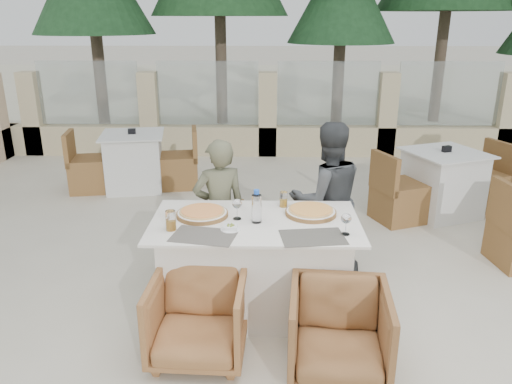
{
  "coord_description": "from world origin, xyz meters",
  "views": [
    {
      "loc": [
        -0.05,
        -3.58,
        2.24
      ],
      "look_at": [
        -0.12,
        0.25,
        0.9
      ],
      "focal_mm": 35.0,
      "sensor_mm": 36.0,
      "label": 1
    }
  ],
  "objects_px": {
    "bg_table_b": "(442,183)",
    "dining_table": "(255,266)",
    "armchair_far_left": "(218,241)",
    "armchair_far_right": "(310,243)",
    "pizza_left": "(202,213)",
    "beer_glass_left": "(171,220)",
    "wine_glass_centre": "(237,208)",
    "bg_table_a": "(134,161)",
    "beer_glass_right": "(283,199)",
    "olive_dish": "(231,227)",
    "water_bottle": "(257,206)",
    "pizza_right": "(311,211)",
    "diner_left": "(220,210)",
    "diner_right": "(327,200)",
    "wine_glass_corner": "(346,223)",
    "armchair_near_left": "(198,317)",
    "armchair_near_right": "(339,332)"
  },
  "relations": [
    {
      "from": "bg_table_b",
      "to": "dining_table",
      "type": "bearing_deg",
      "value": -157.2
    },
    {
      "from": "armchair_far_left",
      "to": "armchair_far_right",
      "type": "relative_size",
      "value": 1.02
    },
    {
      "from": "pizza_left",
      "to": "beer_glass_left",
      "type": "xyz_separation_m",
      "value": [
        -0.2,
        -0.28,
        0.05
      ]
    },
    {
      "from": "wine_glass_centre",
      "to": "bg_table_b",
      "type": "relative_size",
      "value": 0.11
    },
    {
      "from": "armchair_far_right",
      "to": "beer_glass_left",
      "type": "bearing_deg",
      "value": 50.64
    },
    {
      "from": "beer_glass_left",
      "to": "bg_table_a",
      "type": "distance_m",
      "value": 3.4
    },
    {
      "from": "beer_glass_right",
      "to": "armchair_far_left",
      "type": "height_order",
      "value": "beer_glass_right"
    },
    {
      "from": "armchair_far_right",
      "to": "bg_table_b",
      "type": "distance_m",
      "value": 2.26
    },
    {
      "from": "olive_dish",
      "to": "beer_glass_left",
      "type": "bearing_deg",
      "value": -178.63
    },
    {
      "from": "water_bottle",
      "to": "beer_glass_right",
      "type": "height_order",
      "value": "water_bottle"
    },
    {
      "from": "armchair_far_left",
      "to": "bg_table_a",
      "type": "distance_m",
      "value": 2.72
    },
    {
      "from": "pizza_right",
      "to": "water_bottle",
      "type": "xyz_separation_m",
      "value": [
        -0.43,
        -0.17,
        0.1
      ]
    },
    {
      "from": "diner_left",
      "to": "beer_glass_left",
      "type": "bearing_deg",
      "value": 50.13
    },
    {
      "from": "water_bottle",
      "to": "bg_table_b",
      "type": "distance_m",
      "value": 3.1
    },
    {
      "from": "water_bottle",
      "to": "diner_right",
      "type": "distance_m",
      "value": 0.94
    },
    {
      "from": "pizza_left",
      "to": "diner_right",
      "type": "relative_size",
      "value": 0.29
    },
    {
      "from": "pizza_left",
      "to": "bg_table_a",
      "type": "bearing_deg",
      "value": 113.97
    },
    {
      "from": "dining_table",
      "to": "pizza_right",
      "type": "bearing_deg",
      "value": 18.01
    },
    {
      "from": "pizza_left",
      "to": "bg_table_b",
      "type": "xyz_separation_m",
      "value": [
        2.6,
        2.03,
        -0.41
      ]
    },
    {
      "from": "pizza_right",
      "to": "wine_glass_centre",
      "type": "xyz_separation_m",
      "value": [
        -0.58,
        -0.11,
        0.07
      ]
    },
    {
      "from": "diner_left",
      "to": "bg_table_b",
      "type": "xyz_separation_m",
      "value": [
        2.51,
        1.58,
        -0.26
      ]
    },
    {
      "from": "armchair_far_right",
      "to": "wine_glass_corner",
      "type": "bearing_deg",
      "value": 114.96
    },
    {
      "from": "water_bottle",
      "to": "armchair_near_left",
      "type": "bearing_deg",
      "value": -124.19
    },
    {
      "from": "water_bottle",
      "to": "armchair_near_right",
      "type": "relative_size",
      "value": 0.39
    },
    {
      "from": "dining_table",
      "to": "wine_glass_centre",
      "type": "distance_m",
      "value": 0.5
    },
    {
      "from": "bg_table_a",
      "to": "armchair_far_right",
      "type": "bearing_deg",
      "value": -56.27
    },
    {
      "from": "beer_glass_right",
      "to": "armchair_near_left",
      "type": "xyz_separation_m",
      "value": [
        -0.61,
        -0.91,
        -0.53
      ]
    },
    {
      "from": "pizza_right",
      "to": "beer_glass_left",
      "type": "relative_size",
      "value": 2.7
    },
    {
      "from": "beer_glass_right",
      "to": "armchair_near_right",
      "type": "distance_m",
      "value": 1.24
    },
    {
      "from": "water_bottle",
      "to": "bg_table_a",
      "type": "height_order",
      "value": "water_bottle"
    },
    {
      "from": "olive_dish",
      "to": "armchair_far_right",
      "type": "height_order",
      "value": "olive_dish"
    },
    {
      "from": "bg_table_a",
      "to": "pizza_left",
      "type": "bearing_deg",
      "value": -75.09
    },
    {
      "from": "beer_glass_left",
      "to": "beer_glass_right",
      "type": "bearing_deg",
      "value": 30.48
    },
    {
      "from": "armchair_far_left",
      "to": "bg_table_a",
      "type": "height_order",
      "value": "bg_table_a"
    },
    {
      "from": "pizza_left",
      "to": "wine_glass_centre",
      "type": "relative_size",
      "value": 2.2
    },
    {
      "from": "pizza_right",
      "to": "bg_table_b",
      "type": "distance_m",
      "value": 2.67
    },
    {
      "from": "beer_glass_right",
      "to": "water_bottle",
      "type": "bearing_deg",
      "value": -122.63
    },
    {
      "from": "beer_glass_right",
      "to": "pizza_right",
      "type": "bearing_deg",
      "value": -38.79
    },
    {
      "from": "armchair_far_left",
      "to": "armchair_near_left",
      "type": "bearing_deg",
      "value": 73.06
    },
    {
      "from": "armchair_near_right",
      "to": "pizza_right",
      "type": "bearing_deg",
      "value": 103.08
    },
    {
      "from": "pizza_left",
      "to": "wine_glass_centre",
      "type": "distance_m",
      "value": 0.29
    },
    {
      "from": "olive_dish",
      "to": "bg_table_a",
      "type": "relative_size",
      "value": 0.07
    },
    {
      "from": "wine_glass_corner",
      "to": "olive_dish",
      "type": "bearing_deg",
      "value": 175.13
    },
    {
      "from": "wine_glass_corner",
      "to": "armchair_far_right",
      "type": "xyz_separation_m",
      "value": [
        -0.16,
        0.87,
        -0.57
      ]
    },
    {
      "from": "olive_dish",
      "to": "armchair_near_right",
      "type": "height_order",
      "value": "olive_dish"
    },
    {
      "from": "armchair_near_right",
      "to": "dining_table",
      "type": "bearing_deg",
      "value": 131.89
    },
    {
      "from": "wine_glass_corner",
      "to": "diner_left",
      "type": "height_order",
      "value": "diner_left"
    },
    {
      "from": "wine_glass_centre",
      "to": "beer_glass_right",
      "type": "height_order",
      "value": "wine_glass_centre"
    },
    {
      "from": "water_bottle",
      "to": "armchair_near_right",
      "type": "height_order",
      "value": "water_bottle"
    },
    {
      "from": "wine_glass_corner",
      "to": "armchair_near_left",
      "type": "height_order",
      "value": "wine_glass_corner"
    }
  ]
}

